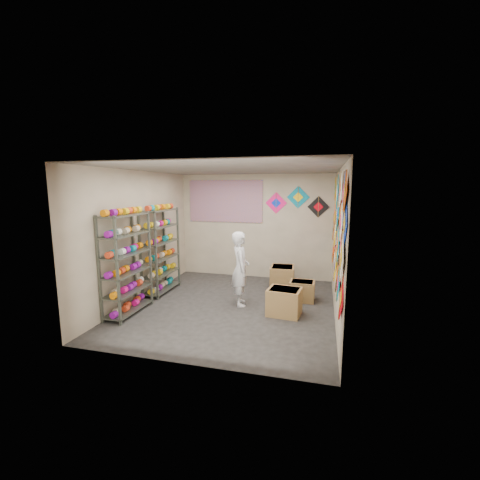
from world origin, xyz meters
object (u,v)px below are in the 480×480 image
(shelf_rack_front, at_px, (127,264))
(shelf_rack_back, at_px, (161,251))
(carton_c, at_px, (282,277))
(shopkeeper, at_px, (240,269))
(carton_b, at_px, (302,291))
(carton_a, at_px, (284,302))

(shelf_rack_front, distance_m, shelf_rack_back, 1.30)
(carton_c, bearing_deg, shelf_rack_back, -163.23)
(shelf_rack_front, xyz_separation_m, shopkeeper, (1.94, 0.97, -0.20))
(shelf_rack_back, relative_size, carton_c, 3.18)
(shelf_rack_front, height_order, shopkeeper, shelf_rack_front)
(shelf_rack_back, height_order, carton_c, shelf_rack_back)
(carton_b, bearing_deg, carton_a, -106.67)
(shelf_rack_front, height_order, carton_b, shelf_rack_front)
(shelf_rack_back, xyz_separation_m, carton_c, (2.62, 0.98, -0.69))
(shelf_rack_front, bearing_deg, carton_a, 12.95)
(shelf_rack_front, xyz_separation_m, carton_a, (2.86, 0.66, -0.70))
(shelf_rack_back, distance_m, carton_a, 3.02)
(shelf_rack_front, relative_size, carton_c, 3.18)
(shelf_rack_back, bearing_deg, shopkeeper, -9.74)
(shelf_rack_back, height_order, shopkeeper, shelf_rack_back)
(carton_c, bearing_deg, shelf_rack_front, -142.69)
(carton_b, bearing_deg, shelf_rack_front, -153.33)
(shelf_rack_back, distance_m, shopkeeper, 1.97)
(shelf_rack_front, distance_m, carton_b, 3.56)
(shelf_rack_front, height_order, carton_c, shelf_rack_front)
(shopkeeper, bearing_deg, carton_a, -128.07)
(shelf_rack_front, height_order, shelf_rack_back, same)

